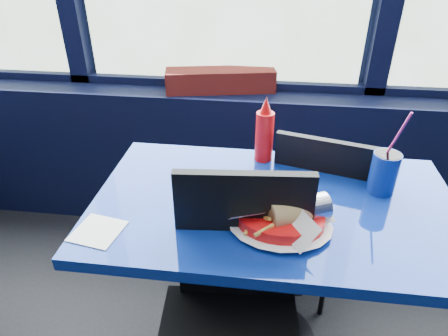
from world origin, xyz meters
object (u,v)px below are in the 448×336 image
planter_box (220,80)px  soda_cup (384,172)px  food_basket (283,218)px  chair_near_front (234,306)px  near_table (271,243)px  ketchup_bottle (264,133)px  chair_near_back (308,206)px

planter_box → soda_cup: soda_cup is taller
food_basket → chair_near_front: bearing=-133.1°
near_table → ketchup_bottle: ketchup_bottle is taller
near_table → soda_cup: 0.45m
chair_near_back → food_basket: 0.55m
planter_box → ketchup_bottle: bearing=-78.9°
near_table → chair_near_back: chair_near_back is taller
ketchup_bottle → soda_cup: soda_cup is taller
chair_near_back → ketchup_bottle: ketchup_bottle is taller
near_table → food_basket: bearing=-79.5°
chair_near_back → chair_near_front: bearing=81.9°
chair_near_back → soda_cup: 0.44m
planter_box → food_basket: bearing=-83.6°
planter_box → food_basket: size_ratio=1.98×
chair_near_back → ketchup_bottle: size_ratio=3.42×
planter_box → soda_cup: bearing=-61.0°
near_table → chair_near_front: chair_near_front is taller
chair_near_back → soda_cup: soda_cup is taller
chair_near_front → ketchup_bottle: size_ratio=3.68×
chair_near_back → planter_box: 0.80m
chair_near_front → chair_near_back: size_ratio=1.08×
ketchup_bottle → soda_cup: (0.41, -0.17, -0.04)m
chair_near_front → chair_near_back: chair_near_front is taller
near_table → chair_near_front: 0.29m
near_table → chair_near_front: size_ratio=1.27×
chair_near_front → planter_box: bearing=94.7°
food_basket → ketchup_bottle: bearing=100.1°
near_table → chair_near_back: size_ratio=1.37×
near_table → chair_near_front: (-0.10, -0.27, -0.02)m
near_table → ketchup_bottle: (-0.05, 0.28, 0.30)m
planter_box → food_basket: 1.07m
chair_near_front → soda_cup: soda_cup is taller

